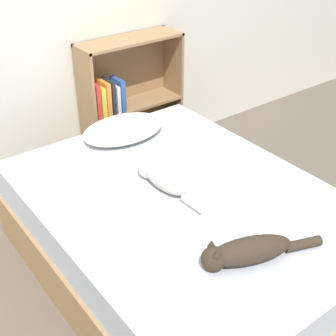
{
  "coord_description": "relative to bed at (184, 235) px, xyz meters",
  "views": [
    {
      "loc": [
        -1.3,
        -1.58,
        1.99
      ],
      "look_at": [
        0.0,
        0.15,
        0.64
      ],
      "focal_mm": 50.0,
      "sensor_mm": 36.0,
      "label": 1
    }
  ],
  "objects": [
    {
      "name": "bed",
      "position": [
        0.0,
        0.0,
        0.0
      ],
      "size": [
        1.46,
        1.96,
        0.54
      ],
      "color": "#99754C",
      "rests_on": "ground_plane"
    },
    {
      "name": "bookshelf",
      "position": [
        0.43,
        1.26,
        0.26
      ],
      "size": [
        0.79,
        0.26,
        1.01
      ],
      "color": "#8E6B47",
      "rests_on": "ground_plane"
    },
    {
      "name": "pillow",
      "position": [
        0.1,
        0.76,
        0.33
      ],
      "size": [
        0.56,
        0.38,
        0.11
      ],
      "color": "white",
      "rests_on": "bed"
    },
    {
      "name": "wall_back",
      "position": [
        0.0,
        1.39,
        0.98
      ],
      "size": [
        8.0,
        0.06,
        2.5
      ],
      "color": "silver",
      "rests_on": "ground_plane"
    },
    {
      "name": "cat_dark",
      "position": [
        -0.1,
        -0.55,
        0.33
      ],
      "size": [
        0.56,
        0.28,
        0.14
      ],
      "rotation": [
        0.0,
        0.0,
        2.8
      ],
      "color": "#33281E",
      "rests_on": "bed"
    },
    {
      "name": "ground_plane",
      "position": [
        0.0,
        0.0,
        -0.27
      ],
      "size": [
        8.0,
        8.0,
        0.0
      ],
      "primitive_type": "plane",
      "color": "brown"
    },
    {
      "name": "cat_light",
      "position": [
        -0.04,
        0.14,
        0.34
      ],
      "size": [
        0.15,
        0.52,
        0.16
      ],
      "rotation": [
        0.0,
        0.0,
        1.61
      ],
      "color": "beige",
      "rests_on": "bed"
    }
  ]
}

